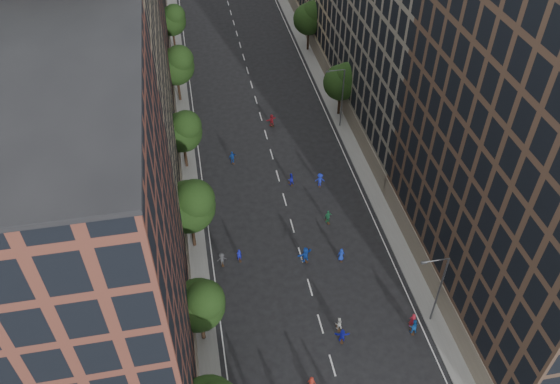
{
  "coord_description": "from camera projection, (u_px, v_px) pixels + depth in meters",
  "views": [
    {
      "loc": [
        -9.54,
        -15.79,
        44.76
      ],
      "look_at": [
        -0.71,
        30.76,
        2.0
      ],
      "focal_mm": 35.0,
      "sensor_mm": 36.0,
      "label": 1
    }
  ],
  "objects": [
    {
      "name": "ground",
      "position": [
        272.0,
        157.0,
        72.0
      ],
      "size": [
        240.0,
        240.0,
        0.0
      ],
      "primitive_type": "plane",
      "color": "black",
      "rests_on": "ground"
    },
    {
      "name": "sidewalk_left",
      "position": [
        178.0,
        133.0,
        75.76
      ],
      "size": [
        4.0,
        105.0,
        0.15
      ],
      "primitive_type": "cube",
      "color": "slate",
      "rests_on": "ground"
    },
    {
      "name": "sidewalk_right",
      "position": [
        345.0,
        115.0,
        79.08
      ],
      "size": [
        4.0,
        105.0,
        0.15
      ],
      "primitive_type": "cube",
      "color": "slate",
      "rests_on": "ground"
    },
    {
      "name": "bldg_left_a",
      "position": [
        76.0,
        272.0,
        38.17
      ],
      "size": [
        14.0,
        22.0,
        30.0
      ],
      "primitive_type": "cube",
      "color": "brown",
      "rests_on": "ground"
    },
    {
      "name": "bldg_left_b",
      "position": [
        92.0,
        75.0,
        54.34
      ],
      "size": [
        14.0,
        26.0,
        34.0
      ],
      "primitive_type": "cube",
      "color": "#8E7C5D",
      "rests_on": "ground"
    },
    {
      "name": "bldg_left_c",
      "position": [
        108.0,
        9.0,
        73.12
      ],
      "size": [
        14.0,
        20.0,
        28.0
      ],
      "primitive_type": "cube",
      "color": "brown",
      "rests_on": "ground"
    },
    {
      "name": "bldg_right_a",
      "position": [
        554.0,
        143.0,
        44.33
      ],
      "size": [
        14.0,
        30.0,
        36.0
      ],
      "primitive_type": "cube",
      "color": "#463225",
      "rests_on": "ground"
    },
    {
      "name": "bldg_right_b",
      "position": [
        418.0,
        12.0,
        66.49
      ],
      "size": [
        14.0,
        28.0,
        33.0
      ],
      "primitive_type": "cube",
      "color": "#6F685B",
      "rests_on": "ground"
    },
    {
      "name": "tree_left_1",
      "position": [
        200.0,
        304.0,
        47.69
      ],
      "size": [
        4.8,
        4.8,
        8.21
      ],
      "color": "black",
      "rests_on": "ground"
    },
    {
      "name": "tree_left_2",
      "position": [
        191.0,
        205.0,
        55.89
      ],
      "size": [
        5.6,
        5.6,
        9.45
      ],
      "color": "black",
      "rests_on": "ground"
    },
    {
      "name": "tree_left_3",
      "position": [
        183.0,
        130.0,
        66.47
      ],
      "size": [
        5.0,
        5.0,
        8.58
      ],
      "color": "black",
      "rests_on": "ground"
    },
    {
      "name": "tree_left_4",
      "position": [
        177.0,
        64.0,
        77.95
      ],
      "size": [
        5.4,
        5.4,
        9.08
      ],
      "color": "black",
      "rests_on": "ground"
    },
    {
      "name": "tree_left_5",
      "position": [
        172.0,
        19.0,
        89.91
      ],
      "size": [
        4.8,
        4.8,
        8.33
      ],
      "color": "black",
      "rests_on": "ground"
    },
    {
      "name": "tree_right_a",
      "position": [
        343.0,
        81.0,
        75.53
      ],
      "size": [
        5.0,
        5.0,
        8.39
      ],
      "color": "black",
      "rests_on": "ground"
    },
    {
      "name": "tree_right_b",
      "position": [
        310.0,
        17.0,
        89.89
      ],
      "size": [
        5.2,
        5.2,
        8.83
      ],
      "color": "black",
      "rests_on": "ground"
    },
    {
      "name": "streetlamp_near",
      "position": [
        438.0,
        287.0,
        49.55
      ],
      "size": [
        2.64,
        0.22,
        9.06
      ],
      "color": "#595B60",
      "rests_on": "ground"
    },
    {
      "name": "streetlamp_far",
      "position": [
        341.0,
        95.0,
        73.62
      ],
      "size": [
        2.64,
        0.22,
        9.06
      ],
      "color": "#595B60",
      "rests_on": "ground"
    },
    {
      "name": "skater_2",
      "position": [
        413.0,
        327.0,
        51.42
      ],
      "size": [
        0.94,
        0.78,
        1.76
      ],
      "primitive_type": "imported",
      "rotation": [
        0.0,
        0.0,
        3.0
      ],
      "color": "#114491",
      "rests_on": "ground"
    },
    {
      "name": "skater_5",
      "position": [
        342.0,
        336.0,
        50.79
      ],
      "size": [
        1.51,
        0.73,
        1.57
      ],
      "primitive_type": "imported",
      "rotation": [
        0.0,
        0.0,
        2.95
      ],
      "color": "#1518AB",
      "rests_on": "ground"
    },
    {
      "name": "skater_6",
      "position": [
        311.0,
        383.0,
        47.3
      ],
      "size": [
        0.86,
        0.71,
        1.51
      ],
      "primitive_type": "imported",
      "rotation": [
        0.0,
        0.0,
        2.78
      ],
      "color": "#9F261A",
      "rests_on": "ground"
    },
    {
      "name": "skater_7",
      "position": [
        412.0,
        320.0,
        51.87
      ],
      "size": [
        0.69,
        0.47,
        1.85
      ],
      "primitive_type": "imported",
      "rotation": [
        0.0,
        0.0,
        3.11
      ],
      "color": "maroon",
      "rests_on": "ground"
    },
    {
      "name": "skater_8",
      "position": [
        338.0,
        324.0,
        51.81
      ],
      "size": [
        0.74,
        0.58,
        1.5
      ],
      "primitive_type": "imported",
      "rotation": [
        0.0,
        0.0,
        3.13
      ],
      "color": "silver",
      "rests_on": "ground"
    },
    {
      "name": "skater_9",
      "position": [
        222.0,
        259.0,
        57.74
      ],
      "size": [
        1.07,
        0.68,
        1.58
      ],
      "primitive_type": "imported",
      "rotation": [
        0.0,
        0.0,
        3.24
      ],
      "color": "#3D3D42",
      "rests_on": "ground"
    },
    {
      "name": "skater_10",
      "position": [
        328.0,
        217.0,
        62.34
      ],
      "size": [
        1.1,
        0.68,
        1.75
      ],
      "primitive_type": "imported",
      "rotation": [
        0.0,
        0.0,
        3.41
      ],
      "color": "#216F43",
      "rests_on": "ground"
    },
    {
      "name": "skater_11",
      "position": [
        305.0,
        255.0,
        57.97
      ],
      "size": [
        1.87,
        1.27,
        1.94
      ],
      "primitive_type": "imported",
      "rotation": [
        0.0,
        0.0,
        3.57
      ],
      "color": "#1542B2",
      "rests_on": "ground"
    },
    {
      "name": "skater_12",
      "position": [
        341.0,
        255.0,
        58.2
      ],
      "size": [
        0.79,
        0.54,
        1.57
      ],
      "primitive_type": "imported",
      "rotation": [
        0.0,
        0.0,
        3.09
      ],
      "color": "#142EA4",
      "rests_on": "ground"
    },
    {
      "name": "skater_13",
      "position": [
        239.0,
        255.0,
        58.19
      ],
      "size": [
        0.63,
        0.48,
        1.54
      ],
      "primitive_type": "imported",
      "rotation": [
        0.0,
        0.0,
        3.35
      ],
      "color": "#161CBA",
      "rests_on": "ground"
    },
    {
      "name": "skater_14",
      "position": [
        291.0,
        179.0,
        67.31
      ],
      "size": [
        0.97,
        0.87,
        1.64
      ],
      "primitive_type": "imported",
      "rotation": [
        0.0,
        0.0,
        3.51
      ],
      "color": "#171ABC",
      "rests_on": "ground"
    },
    {
      "name": "skater_15",
      "position": [
        320.0,
        180.0,
        67.08
      ],
      "size": [
        1.28,
        0.88,
        1.82
      ],
      "primitive_type": "imported",
      "rotation": [
        0.0,
        0.0,
        2.95
      ],
      "color": "#1626B5",
      "rests_on": "ground"
    },
    {
      "name": "skater_16",
      "position": [
        232.0,
        158.0,
        70.42
      ],
      "size": [
        1.13,
        0.76,
        1.78
      ],
      "primitive_type": "imported",
      "rotation": [
        0.0,
        0.0,
        3.49
      ],
      "color": "#123A97",
      "rests_on": "ground"
    },
    {
      "name": "skater_17",
      "position": [
        272.0,
        120.0,
        76.66
      ],
      "size": [
        1.71,
        1.13,
        1.76
      ],
      "primitive_type": "imported",
      "rotation": [
        0.0,
        0.0,
        3.56
      ],
      "color": "maroon",
      "rests_on": "ground"
    }
  ]
}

